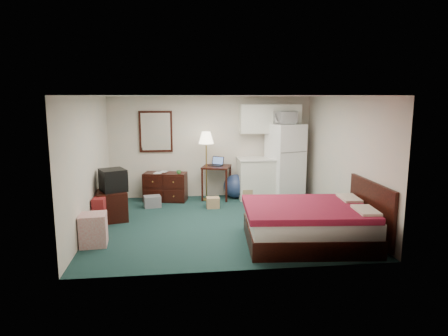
{
  "coord_description": "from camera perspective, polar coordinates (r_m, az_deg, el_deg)",
  "views": [
    {
      "loc": [
        -0.86,
        -7.61,
        2.48
      ],
      "look_at": [
        0.09,
        0.28,
        1.06
      ],
      "focal_mm": 32.0,
      "sensor_mm": 36.0,
      "label": 1
    }
  ],
  "objects": [
    {
      "name": "suitcase",
      "position": [
        8.11,
        -17.31,
        -6.02
      ],
      "size": [
        0.23,
        0.36,
        0.58
      ],
      "primitive_type": null,
      "rotation": [
        0.0,
        0.0,
        -0.03
      ],
      "color": "#68100B",
      "rests_on": "floor"
    },
    {
      "name": "tv_stand",
      "position": [
        8.48,
        -15.81,
        -5.17
      ],
      "size": [
        0.74,
        0.78,
        0.6
      ],
      "primitive_type": null,
      "rotation": [
        0.0,
        0.0,
        0.25
      ],
      "color": "black",
      "rests_on": "floor"
    },
    {
      "name": "walls",
      "position": [
        7.76,
        -0.41,
        1.0
      ],
      "size": [
        5.01,
        4.51,
        2.5
      ],
      "color": "beige",
      "rests_on": "floor"
    },
    {
      "name": "microwave",
      "position": [
        9.85,
        8.67,
        7.34
      ],
      "size": [
        0.55,
        0.31,
        0.38
      ],
      "primitive_type": "imported",
      "rotation": [
        0.0,
        0.0,
        0.0
      ],
      "color": "white",
      "rests_on": "fridge"
    },
    {
      "name": "kitchen_counter",
      "position": [
        9.9,
        4.64,
        -1.56
      ],
      "size": [
        0.88,
        0.67,
        0.97
      ],
      "primitive_type": null,
      "rotation": [
        0.0,
        0.0,
        -0.0
      ],
      "color": "white",
      "rests_on": "floor"
    },
    {
      "name": "dresser",
      "position": [
        9.73,
        -8.36,
        -2.67
      ],
      "size": [
        1.08,
        0.66,
        0.69
      ],
      "primitive_type": null,
      "rotation": [
        0.0,
        0.0,
        -0.21
      ],
      "color": "black",
      "rests_on": "floor"
    },
    {
      "name": "floor_lamp",
      "position": [
        9.62,
        -2.54,
        0.25
      ],
      "size": [
        0.37,
        0.37,
        1.66
      ],
      "primitive_type": null,
      "rotation": [
        0.0,
        0.0,
        0.02
      ],
      "color": "#B4913E",
      "rests_on": "floor"
    },
    {
      "name": "upper_cabinets",
      "position": [
        9.97,
        6.6,
        7.01
      ],
      "size": [
        1.5,
        0.35,
        0.7
      ],
      "primitive_type": null,
      "color": "white",
      "rests_on": "walls"
    },
    {
      "name": "cardboard_box_b",
      "position": [
        9.73,
        3.21,
        -3.79
      ],
      "size": [
        0.26,
        0.31,
        0.29
      ],
      "primitive_type": null,
      "rotation": [
        0.0,
        0.0,
        0.07
      ],
      "color": "#AB8158",
      "rests_on": "floor"
    },
    {
      "name": "retail_box",
      "position": [
        7.16,
        -18.15,
        -8.37
      ],
      "size": [
        0.47,
        0.47,
        0.54
      ],
      "primitive_type": null,
      "rotation": [
        0.0,
        0.0,
        0.09
      ],
      "color": "silver",
      "rests_on": "floor"
    },
    {
      "name": "ceiling",
      "position": [
        7.66,
        -0.42,
        10.27
      ],
      "size": [
        5.0,
        4.5,
        0.01
      ],
      "primitive_type": "cube",
      "color": "beige",
      "rests_on": "walls"
    },
    {
      "name": "mirror",
      "position": [
        9.88,
        -9.71,
        5.16
      ],
      "size": [
        0.8,
        0.06,
        1.0
      ],
      "primitive_type": null,
      "color": "white",
      "rests_on": "walls"
    },
    {
      "name": "laptop",
      "position": [
        9.73,
        -1.18,
        0.93
      ],
      "size": [
        0.4,
        0.38,
        0.21
      ],
      "primitive_type": null,
      "rotation": [
        0.0,
        0.0,
        -0.61
      ],
      "color": "black",
      "rests_on": "desk"
    },
    {
      "name": "book_b",
      "position": [
        9.74,
        -9.14,
        0.08
      ],
      "size": [
        0.17,
        0.09,
        0.23
      ],
      "primitive_type": "imported",
      "rotation": [
        0.0,
        0.0,
        -0.41
      ],
      "color": "#AB8158",
      "rests_on": "dresser"
    },
    {
      "name": "desk",
      "position": [
        9.81,
        -1.08,
        -2.06
      ],
      "size": [
        0.81,
        0.81,
        0.82
      ],
      "primitive_type": null,
      "rotation": [
        0.0,
        0.0,
        -0.29
      ],
      "color": "black",
      "rests_on": "floor"
    },
    {
      "name": "book_a",
      "position": [
        9.62,
        -9.89,
        -0.0
      ],
      "size": [
        0.18,
        0.07,
        0.25
      ],
      "primitive_type": "imported",
      "rotation": [
        0.0,
        0.0,
        -0.3
      ],
      "color": "#AB8158",
      "rests_on": "dresser"
    },
    {
      "name": "crt_tv",
      "position": [
        8.38,
        -15.59,
        -1.67
      ],
      "size": [
        0.65,
        0.67,
        0.44
      ],
      "primitive_type": null,
      "rotation": [
        0.0,
        0.0,
        0.43
      ],
      "color": "black",
      "rests_on": "tv_stand"
    },
    {
      "name": "file_bin",
      "position": [
        9.27,
        -10.19,
        -4.73
      ],
      "size": [
        0.42,
        0.34,
        0.26
      ],
      "primitive_type": null,
      "rotation": [
        0.0,
        0.0,
        0.19
      ],
      "color": "slate",
      "rests_on": "floor"
    },
    {
      "name": "bed",
      "position": [
        7.02,
        11.91,
        -7.93
      ],
      "size": [
        2.2,
        1.78,
        0.66
      ],
      "primitive_type": null,
      "rotation": [
        0.0,
        0.0,
        -0.09
      ],
      "color": "maroon",
      "rests_on": "floor"
    },
    {
      "name": "exercise_ball",
      "position": [
        9.92,
        1.64,
        -2.61
      ],
      "size": [
        0.63,
        0.63,
        0.59
      ],
      "primitive_type": "sphere",
      "rotation": [
        0.0,
        0.0,
        -0.07
      ],
      "color": "navy",
      "rests_on": "floor"
    },
    {
      "name": "headboard",
      "position": [
        7.38,
        20.23,
        -5.66
      ],
      "size": [
        0.06,
        1.56,
        1.0
      ],
      "primitive_type": null,
      "color": "black",
      "rests_on": "walls"
    },
    {
      "name": "floor",
      "position": [
        8.05,
        -0.4,
        -7.81
      ],
      "size": [
        5.0,
        4.5,
        0.01
      ],
      "primitive_type": "cube",
      "color": "black",
      "rests_on": "ground"
    },
    {
      "name": "fridge",
      "position": [
        9.98,
        8.7,
        0.99
      ],
      "size": [
        0.94,
        0.94,
        1.83
      ],
      "primitive_type": null,
      "rotation": [
        0.0,
        0.0,
        0.3
      ],
      "color": "white",
      "rests_on": "floor"
    },
    {
      "name": "cardboard_box_a",
      "position": [
        9.07,
        -1.6,
        -4.95
      ],
      "size": [
        0.29,
        0.25,
        0.24
      ],
      "primitive_type": null,
      "rotation": [
        0.0,
        0.0,
        0.01
      ],
      "color": "#AB8158",
      "rests_on": "floor"
    },
    {
      "name": "mug",
      "position": [
        9.46,
        -6.48,
        -0.52
      ],
      "size": [
        0.14,
        0.13,
        0.11
      ],
      "primitive_type": "imported",
      "rotation": [
        0.0,
        0.0,
        -0.54
      ],
      "color": "#367B32",
      "rests_on": "dresser"
    }
  ]
}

